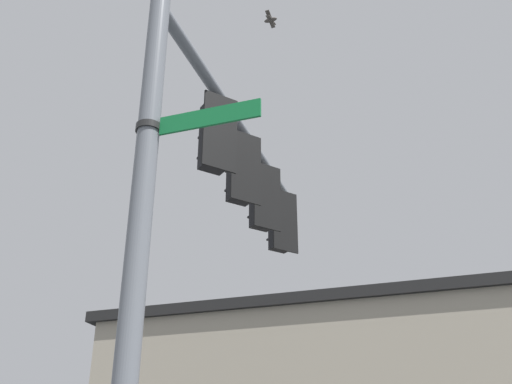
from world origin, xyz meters
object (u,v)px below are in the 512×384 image
Objects in this scene: traffic_light_mid_inner at (240,171)px; traffic_light_nearest_pole at (214,137)px; bird_flying at (271,20)px; traffic_light_mid_outer at (262,200)px; street_name_sign at (181,123)px; traffic_light_arm_end at (280,224)px.

traffic_light_nearest_pole is at bearing -140.65° from traffic_light_mid_inner.
traffic_light_nearest_pole is at bearing -143.50° from bird_flying.
traffic_light_mid_outer is at bearing -164.13° from bird_flying.
traffic_light_nearest_pole and traffic_light_mid_outer have the same top height.
bird_flying is (1.16, 0.79, 4.32)m from traffic_light_mid_inner.
traffic_light_mid_inner is at bearing 47.31° from street_name_sign.
traffic_light_nearest_pole is 1.13× the size of street_name_sign.
traffic_light_mid_outer is at bearing 45.17° from street_name_sign.
street_name_sign is (-1.18, -1.51, -0.99)m from traffic_light_nearest_pole.
street_name_sign is at bearing -136.83° from bird_flying.
bird_flying is at bearing 36.50° from traffic_light_nearest_pole.
bird_flying is at bearing 34.25° from traffic_light_mid_inner.
traffic_light_mid_inner is at bearing -140.65° from traffic_light_mid_outer.
traffic_light_arm_end is (1.71, 1.40, 0.00)m from traffic_light_mid_inner.
traffic_light_mid_inner is 1.13× the size of street_name_sign.
traffic_light_nearest_pole is 3.32m from traffic_light_arm_end.
street_name_sign is at bearing -134.83° from traffic_light_mid_outer.
traffic_light_mid_outer is at bearing 39.35° from traffic_light_nearest_pole.
traffic_light_arm_end is at bearing 47.97° from bird_flying.
traffic_light_mid_inner is 3.20× the size of bird_flying.
traffic_light_mid_inner and traffic_light_mid_outer have the same top height.
traffic_light_mid_outer is 3.20× the size of bird_flying.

